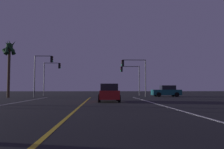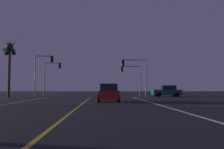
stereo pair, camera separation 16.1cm
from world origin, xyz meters
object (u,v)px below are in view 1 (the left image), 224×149
car_crossing_side (167,91)px  palm_tree_left_far (9,52)px  traffic_light_far_right (130,74)px  traffic_light_near_left (43,67)px  traffic_light_far_left (52,71)px  car_ahead_far (109,93)px  traffic_light_near_right (134,69)px

car_crossing_side → palm_tree_left_far: (-22.51, -2.55, 5.46)m
traffic_light_far_right → car_crossing_side: bearing=140.5°
traffic_light_near_left → traffic_light_far_left: traffic_light_near_left is taller
car_ahead_far → car_crossing_side: bearing=-36.2°
traffic_light_near_right → traffic_light_far_left: 14.03m
traffic_light_far_right → traffic_light_far_left: 13.02m
palm_tree_left_far → traffic_light_near_left: bearing=15.7°
traffic_light_near_left → traffic_light_near_right: bearing=0.0°
car_ahead_far → traffic_light_far_left: bearing=28.0°
car_crossing_side → traffic_light_near_left: size_ratio=0.72×
traffic_light_near_right → palm_tree_left_far: size_ratio=0.68×
traffic_light_near_right → palm_tree_left_far: palm_tree_left_far is taller
car_crossing_side → traffic_light_far_right: size_ratio=0.86×
palm_tree_left_far → traffic_light_near_right: bearing=4.0°
palm_tree_left_far → traffic_light_far_left: bearing=56.5°
traffic_light_far_right → palm_tree_left_far: palm_tree_left_far is taller
palm_tree_left_far → car_ahead_far: bearing=-36.8°
traffic_light_near_left → traffic_light_far_right: size_ratio=1.19×
traffic_light_far_right → palm_tree_left_far: size_ratio=0.62×
traffic_light_near_left → car_crossing_side: bearing=4.2°
car_crossing_side → traffic_light_near_right: bearing=14.5°
car_ahead_far → palm_tree_left_far: 17.53m
traffic_light_near_right → traffic_light_near_left: (-13.02, 0.00, 0.29)m
car_crossing_side → traffic_light_far_right: traffic_light_far_right is taller
car_ahead_far → traffic_light_near_left: (-9.01, 11.20, 3.53)m
car_ahead_far → traffic_light_near_right: traffic_light_near_right is taller
car_ahead_far → palm_tree_left_far: palm_tree_left_far is taller
car_ahead_far → traffic_light_far_right: (4.12, 16.70, 2.93)m
traffic_light_near_left → traffic_light_far_right: (13.13, 5.50, -0.60)m
car_ahead_far → traffic_light_near_right: bearing=-19.7°
car_ahead_far → traffic_light_far_right: size_ratio=0.86×
car_ahead_far → traffic_light_far_left: 19.20m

